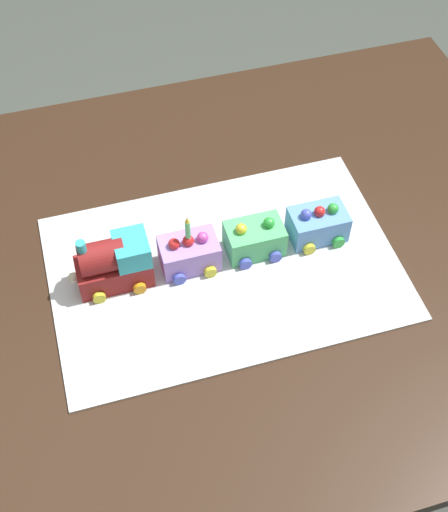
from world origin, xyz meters
The scene contains 8 objects.
ground_plane centered at (0.00, 0.00, 0.00)m, with size 8.00×8.00×0.00m, color #474C44.
dining_table centered at (0.00, 0.00, 0.63)m, with size 1.40×1.00×0.74m.
cake_board centered at (0.04, -0.02, 0.74)m, with size 0.60×0.40×0.00m, color silver.
cake_locomotive centered at (-0.15, 0.00, 0.79)m, with size 0.14×0.08×0.12m.
cake_car_gondola_lavender centered at (-0.02, 0.00, 0.77)m, with size 0.10×0.08×0.07m.
cake_car_flatbed_mint_green centered at (0.10, 0.00, 0.77)m, with size 0.10×0.08×0.07m.
cake_car_hopper_sky_blue centered at (0.22, 0.00, 0.77)m, with size 0.10×0.08×0.07m.
birthday_candle centered at (-0.02, 0.00, 0.84)m, with size 0.01×0.01×0.05m.
Camera 1 is at (-0.16, -0.72, 1.70)m, focal length 48.33 mm.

